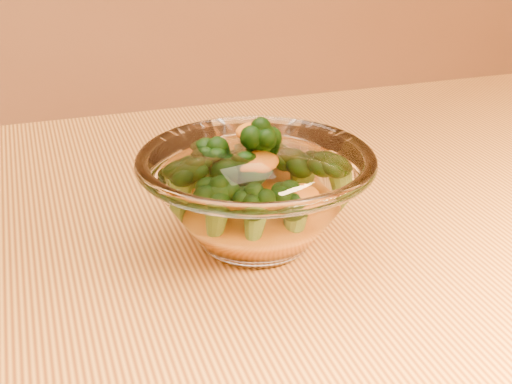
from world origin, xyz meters
TOP-DOWN VIEW (x-y plane):
  - table at (0.00, 0.00)m, footprint 1.20×0.80m
  - glass_bowl at (-0.06, 0.02)m, footprint 0.19×0.19m
  - cheese_sauce at (-0.06, 0.02)m, footprint 0.10×0.10m
  - broccoli_heap at (-0.06, 0.03)m, footprint 0.13×0.12m

SIDE VIEW (x-z plane):
  - table at x=0.00m, z-range 0.28..1.03m
  - cheese_sauce at x=-0.06m, z-range 0.76..0.79m
  - glass_bowl at x=-0.06m, z-range 0.75..0.84m
  - broccoli_heap at x=-0.06m, z-range 0.77..0.84m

